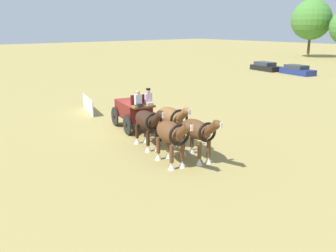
{
  "coord_description": "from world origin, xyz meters",
  "views": [
    {
      "loc": [
        17.78,
        -11.76,
        5.9
      ],
      "look_at": [
        4.31,
        -0.86,
        1.2
      ],
      "focal_mm": 39.76,
      "sensor_mm": 36.0,
      "label": 1
    }
  ],
  "objects_px": {
    "draft_horse_rear_off": "(148,122)",
    "parked_vehicle_b": "(297,70)",
    "draft_horse_rear_near": "(171,118)",
    "parked_vehicle_a": "(265,67)",
    "draft_horse_lead_off": "(171,134)",
    "show_wagon": "(134,111)",
    "draft_horse_lead_near": "(198,131)"
  },
  "relations": [
    {
      "from": "draft_horse_lead_near",
      "to": "parked_vehicle_a",
      "type": "xyz_separation_m",
      "value": [
        -19.47,
        31.01,
        -0.85
      ]
    },
    {
      "from": "draft_horse_lead_near",
      "to": "draft_horse_rear_off",
      "type": "bearing_deg",
      "value": -166.26
    },
    {
      "from": "draft_horse_lead_off",
      "to": "parked_vehicle_b",
      "type": "relative_size",
      "value": 0.61
    },
    {
      "from": "parked_vehicle_b",
      "to": "draft_horse_rear_near",
      "type": "bearing_deg",
      "value": -68.43
    },
    {
      "from": "draft_horse_rear_off",
      "to": "draft_horse_lead_off",
      "type": "height_order",
      "value": "draft_horse_lead_off"
    },
    {
      "from": "show_wagon",
      "to": "draft_horse_rear_near",
      "type": "distance_m",
      "value": 3.56
    },
    {
      "from": "show_wagon",
      "to": "parked_vehicle_b",
      "type": "bearing_deg",
      "value": 105.56
    },
    {
      "from": "show_wagon",
      "to": "draft_horse_rear_near",
      "type": "height_order",
      "value": "show_wagon"
    },
    {
      "from": "draft_horse_lead_near",
      "to": "parked_vehicle_a",
      "type": "bearing_deg",
      "value": 122.12
    },
    {
      "from": "show_wagon",
      "to": "parked_vehicle_a",
      "type": "height_order",
      "value": "show_wagon"
    },
    {
      "from": "draft_horse_rear_near",
      "to": "draft_horse_lead_near",
      "type": "distance_m",
      "value": 2.62
    },
    {
      "from": "draft_horse_rear_near",
      "to": "parked_vehicle_b",
      "type": "distance_m",
      "value": 32.29
    },
    {
      "from": "draft_horse_rear_off",
      "to": "draft_horse_lead_near",
      "type": "xyz_separation_m",
      "value": [
        2.83,
        0.69,
        0.01
      ]
    },
    {
      "from": "parked_vehicle_a",
      "to": "parked_vehicle_b",
      "type": "bearing_deg",
      "value": -4.68
    },
    {
      "from": "draft_horse_rear_near",
      "to": "draft_horse_rear_off",
      "type": "distance_m",
      "value": 1.3
    },
    {
      "from": "draft_horse_rear_near",
      "to": "parked_vehicle_a",
      "type": "height_order",
      "value": "draft_horse_rear_near"
    },
    {
      "from": "draft_horse_rear_off",
      "to": "draft_horse_lead_near",
      "type": "height_order",
      "value": "draft_horse_lead_near"
    },
    {
      "from": "draft_horse_rear_off",
      "to": "draft_horse_lead_near",
      "type": "distance_m",
      "value": 2.91
    },
    {
      "from": "draft_horse_rear_near",
      "to": "parked_vehicle_b",
      "type": "height_order",
      "value": "draft_horse_rear_near"
    },
    {
      "from": "draft_horse_lead_off",
      "to": "parked_vehicle_a",
      "type": "relative_size",
      "value": 0.63
    },
    {
      "from": "draft_horse_rear_off",
      "to": "parked_vehicle_b",
      "type": "bearing_deg",
      "value": 110.33
    },
    {
      "from": "draft_horse_rear_near",
      "to": "draft_horse_lead_off",
      "type": "height_order",
      "value": "draft_horse_lead_off"
    },
    {
      "from": "show_wagon",
      "to": "draft_horse_rear_off",
      "type": "height_order",
      "value": "show_wagon"
    },
    {
      "from": "draft_horse_lead_off",
      "to": "parked_vehicle_b",
      "type": "bearing_deg",
      "value": 113.9
    },
    {
      "from": "parked_vehicle_a",
      "to": "parked_vehicle_b",
      "type": "xyz_separation_m",
      "value": [
        5.05,
        -0.41,
        0.01
      ]
    },
    {
      "from": "draft_horse_lead_off",
      "to": "draft_horse_lead_near",
      "type": "bearing_deg",
      "value": 76.58
    },
    {
      "from": "parked_vehicle_a",
      "to": "draft_horse_lead_off",
      "type": "bearing_deg",
      "value": -59.29
    },
    {
      "from": "draft_horse_rear_off",
      "to": "draft_horse_lead_near",
      "type": "relative_size",
      "value": 0.98
    },
    {
      "from": "draft_horse_lead_near",
      "to": "parked_vehicle_b",
      "type": "xyz_separation_m",
      "value": [
        -14.42,
        30.6,
        -0.85
      ]
    },
    {
      "from": "show_wagon",
      "to": "draft_horse_lead_near",
      "type": "bearing_deg",
      "value": -6.74
    },
    {
      "from": "show_wagon",
      "to": "draft_horse_lead_near",
      "type": "distance_m",
      "value": 6.15
    },
    {
      "from": "draft_horse_lead_off",
      "to": "draft_horse_rear_off",
      "type": "bearing_deg",
      "value": 167.19
    }
  ]
}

